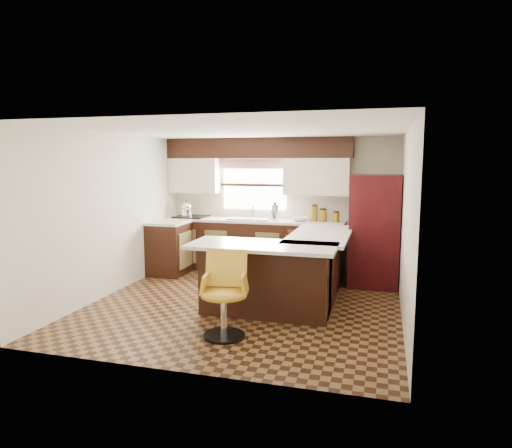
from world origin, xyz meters
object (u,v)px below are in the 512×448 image
(peninsula_long, at_px, (316,266))
(refrigerator, at_px, (374,231))
(bar_chair, at_px, (224,295))
(peninsula_return, at_px, (266,280))

(peninsula_long, bearing_deg, refrigerator, 46.67)
(bar_chair, bearing_deg, refrigerator, 49.61)
(peninsula_return, bearing_deg, bar_chair, -105.40)
(peninsula_long, relative_size, bar_chair, 1.99)
(peninsula_long, height_order, bar_chair, bar_chair)
(peninsula_return, relative_size, bar_chair, 1.68)
(peninsula_return, xyz_separation_m, bar_chair, (-0.25, -0.91, 0.04))
(peninsula_return, height_order, bar_chair, bar_chair)
(peninsula_long, xyz_separation_m, bar_chair, (-0.78, -1.89, 0.04))
(refrigerator, relative_size, bar_chair, 1.82)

